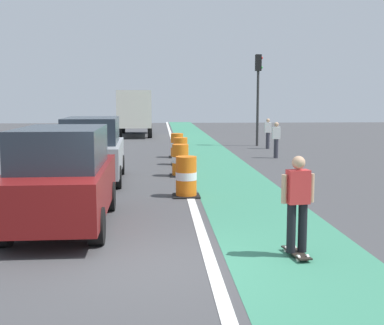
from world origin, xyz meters
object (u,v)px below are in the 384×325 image
at_px(parked_suv_second, 92,149).
at_px(traffic_barrel_front, 186,177).
at_px(skateboarder_on_lane, 298,203).
at_px(traffic_barrel_back, 180,152).
at_px(traffic_barrel_mid, 180,161).
at_px(traffic_barrel_far, 177,146).
at_px(traffic_light_corner, 258,84).
at_px(parked_suv_nearest, 62,177).
at_px(pedestrian_crossing, 276,139).
at_px(delivery_truck_down_block, 135,110).
at_px(pedestrian_waiting, 268,133).

distance_m(parked_suv_second, traffic_barrel_front, 4.03).
bearing_deg(parked_suv_second, skateboarder_on_lane, -61.73).
relative_size(traffic_barrel_front, traffic_barrel_back, 1.00).
relative_size(traffic_barrel_mid, traffic_barrel_far, 1.00).
relative_size(skateboarder_on_lane, traffic_light_corner, 0.33).
bearing_deg(parked_suv_nearest, traffic_light_corner, 67.45).
bearing_deg(traffic_barrel_mid, traffic_barrel_front, -89.87).
bearing_deg(traffic_barrel_front, traffic_barrel_far, 89.59).
bearing_deg(traffic_barrel_mid, pedestrian_crossing, 48.85).
height_order(traffic_barrel_mid, traffic_light_corner, traffic_light_corner).
xyz_separation_m(skateboarder_on_lane, parked_suv_second, (-4.41, 8.21, 0.12)).
xyz_separation_m(parked_suv_nearest, pedestrian_crossing, (7.18, 11.97, -0.17)).
xyz_separation_m(traffic_barrel_far, pedestrian_crossing, (4.42, -0.54, 0.33)).
height_order(traffic_barrel_back, pedestrian_crossing, pedestrian_crossing).
height_order(skateboarder_on_lane, traffic_barrel_back, skateboarder_on_lane).
height_order(traffic_barrel_mid, traffic_barrel_far, same).
distance_m(traffic_barrel_back, traffic_light_corner, 9.88).
distance_m(traffic_barrel_front, traffic_barrel_mid, 3.75).
bearing_deg(skateboarder_on_lane, parked_suv_second, 118.27).
bearing_deg(traffic_barrel_back, parked_suv_second, -126.44).
xyz_separation_m(traffic_barrel_back, pedestrian_crossing, (4.36, 2.07, 0.33)).
height_order(skateboarder_on_lane, parked_suv_nearest, parked_suv_nearest).
bearing_deg(traffic_barrel_front, delivery_truck_down_block, 95.96).
relative_size(traffic_barrel_front, traffic_barrel_mid, 1.00).
distance_m(skateboarder_on_lane, traffic_light_corner, 20.84).
relative_size(parked_suv_second, traffic_light_corner, 0.92).
height_order(skateboarder_on_lane, parked_suv_second, parked_suv_second).
distance_m(parked_suv_second, pedestrian_waiting, 13.12).
relative_size(parked_suv_second, traffic_barrel_back, 4.28).
bearing_deg(traffic_light_corner, parked_suv_second, -122.12).
bearing_deg(traffic_light_corner, traffic_barrel_far, -130.43).
bearing_deg(pedestrian_crossing, pedestrian_waiting, 82.77).
distance_m(parked_suv_second, traffic_barrel_far, 7.27).
relative_size(traffic_light_corner, pedestrian_crossing, 3.17).
distance_m(parked_suv_nearest, pedestrian_waiting, 18.09).
bearing_deg(traffic_barrel_front, skateboarder_on_lane, -73.93).
bearing_deg(pedestrian_crossing, parked_suv_second, -140.29).
height_order(traffic_barrel_back, pedestrian_waiting, pedestrian_waiting).
relative_size(traffic_barrel_back, traffic_light_corner, 0.21).
bearing_deg(traffic_barrel_back, traffic_barrel_front, -91.01).
bearing_deg(traffic_barrel_mid, parked_suv_second, -161.48).
xyz_separation_m(traffic_barrel_front, pedestrian_waiting, (5.04, 13.27, 0.33)).
distance_m(traffic_barrel_far, traffic_light_corner, 7.89).
bearing_deg(traffic_barrel_mid, delivery_truck_down_block, 97.05).
bearing_deg(pedestrian_waiting, pedestrian_crossing, -97.23).
distance_m(traffic_barrel_far, pedestrian_crossing, 4.46).
xyz_separation_m(traffic_light_corner, pedestrian_waiting, (0.23, -1.73, -2.64)).
distance_m(parked_suv_second, traffic_barrel_back, 5.03).
bearing_deg(pedestrian_waiting, skateboarder_on_lane, -100.56).
height_order(traffic_barrel_far, delivery_truck_down_block, delivery_truck_down_block).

